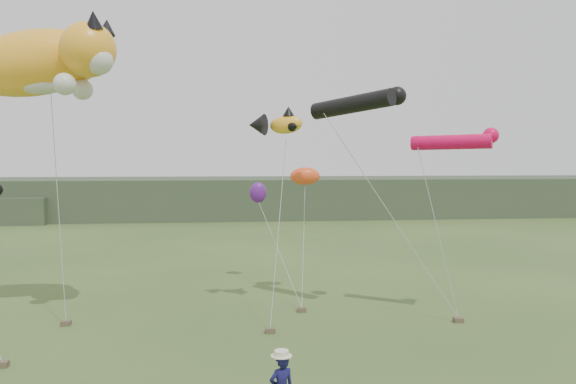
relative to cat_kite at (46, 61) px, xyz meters
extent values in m
cube|color=#2D3D28|center=(7.68, 37.65, -7.65)|extent=(90.00, 12.00, 4.00)
cube|color=brown|center=(0.79, -1.07, -9.57)|extent=(0.34, 0.27, 0.17)
cube|color=brown|center=(8.09, -2.75, -9.57)|extent=(0.34, 0.27, 0.17)
cube|color=brown|center=(15.11, -2.22, -9.57)|extent=(0.34, 0.27, 0.17)
cube|color=brown|center=(0.10, -5.10, -9.57)|extent=(0.34, 0.27, 0.17)
cube|color=brown|center=(9.54, -0.20, -9.57)|extent=(0.34, 0.27, 0.17)
ellipsoid|color=#FBA624|center=(-0.49, 0.26, -0.03)|extent=(5.72, 2.65, 3.30)
sphere|color=#FBA624|center=(1.71, -0.84, 0.30)|extent=(1.98, 1.98, 1.98)
cone|color=black|center=(2.04, -1.39, 1.23)|extent=(0.62, 0.75, 0.74)
cone|color=black|center=(2.26, -0.29, 1.23)|extent=(0.62, 0.71, 0.70)
sphere|color=beige|center=(2.15, -1.17, -0.14)|extent=(0.99, 0.99, 0.99)
ellipsoid|color=beige|center=(-0.27, -0.07, -0.91)|extent=(1.94, 0.97, 0.61)
sphere|color=beige|center=(1.05, -1.50, -1.02)|extent=(0.77, 0.77, 0.77)
sphere|color=beige|center=(1.27, 0.04, -1.02)|extent=(0.77, 0.77, 0.77)
ellipsoid|color=yellow|center=(8.94, 0.05, -2.28)|extent=(1.49, 1.09, 0.81)
cone|color=black|center=(7.81, 0.34, -2.28)|extent=(0.96, 1.05, 0.85)
cone|color=black|center=(9.04, 0.05, -1.76)|extent=(0.47, 0.47, 0.38)
cone|color=black|center=(9.23, -0.42, -2.37)|extent=(0.50, 0.53, 0.38)
cone|color=black|center=(9.23, 0.53, -2.37)|extent=(0.50, 0.53, 0.38)
cylinder|color=black|center=(11.41, -0.54, -1.53)|extent=(2.92, 3.12, 0.99)
sphere|color=black|center=(13.02, -1.11, -1.24)|extent=(0.71, 0.71, 0.71)
cylinder|color=#DE0748|center=(14.93, -1.69, -2.99)|extent=(2.74, 2.08, 0.59)
sphere|color=#DE0748|center=(16.25, -2.16, -2.76)|extent=(0.58, 0.58, 0.58)
ellipsoid|color=#F54F1E|center=(10.04, 2.50, -4.37)|extent=(1.32, 0.77, 0.77)
ellipsoid|color=#571980|center=(8.15, 5.66, -5.27)|extent=(0.83, 0.56, 1.02)
camera|label=1|loc=(6.63, -21.84, -3.61)|focal=35.00mm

